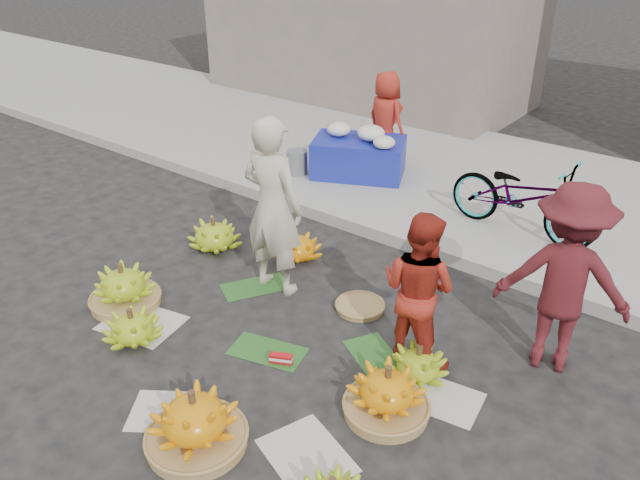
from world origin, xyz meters
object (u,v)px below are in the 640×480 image
Objects in this scene: bicycle at (523,196)px; flower_table at (359,155)px; banana_bunch_0 at (123,287)px; banana_bunch_4 at (387,394)px; vendor_cream at (273,207)px.

flower_table is at bearing 85.65° from bicycle.
flower_table reaches higher than banana_bunch_0.
banana_bunch_4 is 0.37× the size of vendor_cream.
banana_bunch_4 is 2.15m from vendor_cream.
bicycle is (1.55, 2.42, -0.32)m from vendor_cream.
banana_bunch_0 is 0.41× the size of bicycle.
banana_bunch_4 is at bearing -171.24° from bicycle.
banana_bunch_0 is at bearing -174.12° from banana_bunch_4.
banana_bunch_0 is 0.49× the size of flower_table.
banana_bunch_0 is 3.89m from flower_table.
banana_bunch_0 is at bearing -115.55° from flower_table.
vendor_cream is 1.04× the size of bicycle.
banana_bunch_4 is 0.39× the size of bicycle.
flower_table reaches higher than banana_bunch_4.
bicycle is at bearing -32.55° from flower_table.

